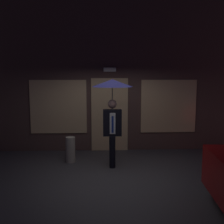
% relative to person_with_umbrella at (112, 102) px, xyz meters
% --- Properties ---
extents(ground_plane, '(18.00, 18.00, 0.00)m').
position_rel_person_with_umbrella_xyz_m(ground_plane, '(-0.01, -0.66, -1.66)').
color(ground_plane, '#423F44').
extents(building_facade, '(8.17, 0.48, 4.52)m').
position_rel_person_with_umbrella_xyz_m(building_facade, '(-0.01, 1.68, 0.58)').
color(building_facade, brown).
rests_on(building_facade, ground).
extents(person_with_umbrella, '(1.01, 1.01, 2.21)m').
position_rel_person_with_umbrella_xyz_m(person_with_umbrella, '(0.00, 0.00, 0.00)').
color(person_with_umbrella, black).
rests_on(person_with_umbrella, ground).
extents(sidewalk_bollard, '(0.25, 0.25, 0.68)m').
position_rel_person_with_umbrella_xyz_m(sidewalk_bollard, '(-1.09, 0.39, -1.32)').
color(sidewalk_bollard, '#B2A899').
rests_on(sidewalk_bollard, ground).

